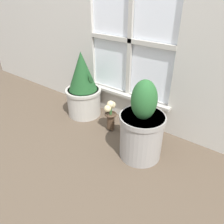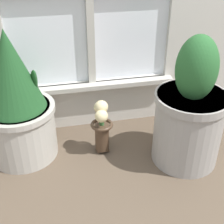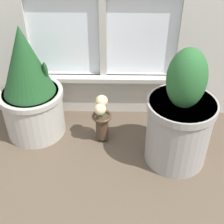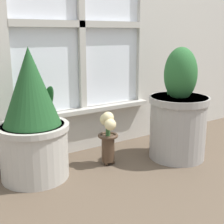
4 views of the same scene
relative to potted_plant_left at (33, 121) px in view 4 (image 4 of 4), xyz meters
The scene contains 4 objects.
ground_plane 0.62m from the potted_plant_left, 47.89° to the right, with size 10.00×10.00×0.00m, color brown.
potted_plant_left is the anchor object (origin of this frame).
potted_plant_right 0.77m from the potted_plant_left, 14.78° to the right, with size 0.32×0.32×0.61m.
flower_vase 0.40m from the potted_plant_left, 10.47° to the right, with size 0.11×0.11×0.29m.
Camera 4 is at (-0.83, -0.95, 0.68)m, focal length 50.00 mm.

